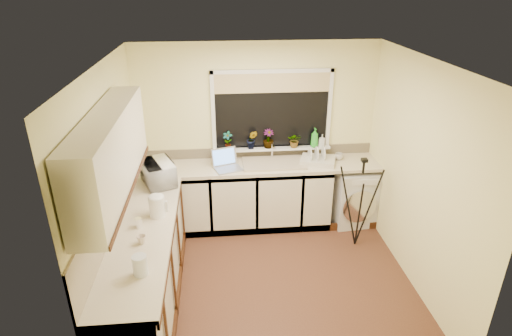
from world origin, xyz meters
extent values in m
plane|color=brown|center=(0.00, 0.00, 0.00)|extent=(3.20, 3.20, 0.00)
plane|color=white|center=(0.00, 0.00, 2.45)|extent=(3.20, 3.20, 0.00)
plane|color=#FBF4A7|center=(0.00, 1.50, 1.23)|extent=(3.20, 0.00, 3.20)
plane|color=#FBF4A7|center=(0.00, -1.50, 1.23)|extent=(3.20, 0.00, 3.20)
plane|color=#FBF4A7|center=(-1.60, 0.00, 1.23)|extent=(0.00, 3.00, 3.00)
plane|color=#FBF4A7|center=(1.60, 0.00, 1.23)|extent=(0.00, 3.00, 3.00)
cube|color=silver|center=(-0.33, 1.20, 0.43)|extent=(2.55, 0.60, 0.86)
cube|color=silver|center=(-1.30, -0.30, 0.43)|extent=(0.54, 2.40, 0.86)
cube|color=beige|center=(0.00, 1.20, 0.88)|extent=(3.20, 0.60, 0.04)
cube|color=beige|center=(-1.30, -0.30, 0.88)|extent=(0.60, 2.40, 0.04)
cube|color=silver|center=(-1.44, -0.45, 1.80)|extent=(0.28, 1.90, 0.70)
cube|color=beige|center=(-1.59, -0.30, 1.12)|extent=(0.02, 2.40, 0.45)
cube|color=beige|center=(0.00, 1.49, 0.97)|extent=(3.20, 0.02, 0.14)
cube|color=black|center=(0.20, 1.49, 1.55)|extent=(1.50, 0.02, 1.00)
cube|color=tan|center=(0.20, 1.46, 1.92)|extent=(1.50, 0.02, 0.25)
cube|color=white|center=(0.20, 1.43, 1.04)|extent=(1.60, 0.14, 0.03)
cube|color=tan|center=(0.20, 1.20, 0.91)|extent=(0.82, 0.46, 0.03)
cylinder|color=silver|center=(0.20, 1.38, 1.02)|extent=(0.03, 0.03, 0.24)
cube|color=silver|center=(1.31, 1.16, 0.40)|extent=(0.62, 0.60, 0.80)
cube|color=#97979E|center=(-0.41, 1.07, 0.91)|extent=(0.39, 0.33, 0.02)
cube|color=#5C95FB|center=(-0.45, 1.22, 1.03)|extent=(0.34, 0.18, 0.23)
cylinder|color=white|center=(-1.18, 0.00, 1.01)|extent=(0.17, 0.17, 0.22)
cube|color=beige|center=(0.79, 1.18, 0.93)|extent=(0.53, 0.47, 0.07)
cylinder|color=silver|center=(-1.21, -0.95, 0.99)|extent=(0.12, 0.12, 0.18)
cylinder|color=white|center=(-1.34, -0.21, 0.95)|extent=(0.07, 0.07, 0.10)
imported|color=white|center=(-1.25, 0.77, 1.04)|extent=(0.50, 0.58, 0.27)
imported|color=#999999|center=(-0.40, 1.41, 1.17)|extent=(0.16, 0.13, 0.25)
imported|color=#999999|center=(-0.07, 1.41, 1.18)|extent=(0.16, 0.14, 0.26)
imported|color=#999999|center=(0.15, 1.42, 1.18)|extent=(0.16, 0.16, 0.26)
imported|color=#999999|center=(0.51, 1.40, 1.15)|extent=(0.21, 0.20, 0.20)
imported|color=green|center=(0.78, 1.39, 1.18)|extent=(0.11, 0.12, 0.27)
imported|color=#999999|center=(0.89, 1.40, 1.13)|extent=(0.10, 0.10, 0.17)
imported|color=beige|center=(1.10, 1.27, 0.94)|extent=(0.12, 0.12, 0.09)
imported|color=beige|center=(-1.27, -0.50, 0.94)|extent=(0.10, 0.10, 0.08)
camera|label=1|loc=(-0.52, -3.88, 3.18)|focal=29.67mm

